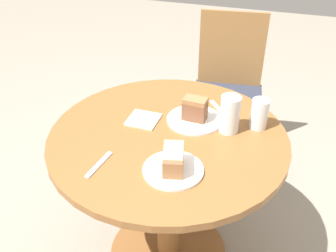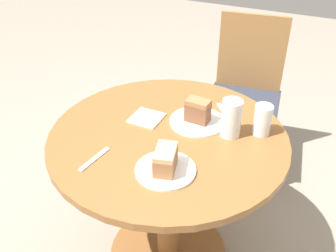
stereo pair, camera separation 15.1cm
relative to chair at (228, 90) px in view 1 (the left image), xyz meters
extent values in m
cylinder|color=brown|center=(-0.10, -0.86, -0.46)|extent=(0.56, 0.56, 0.03)
cylinder|color=brown|center=(-0.10, -0.86, -0.12)|extent=(0.10, 0.10, 0.66)
cylinder|color=brown|center=(-0.10, -0.86, 0.22)|extent=(0.94, 0.94, 0.03)
cylinder|color=olive|center=(-0.15, -0.28, -0.26)|extent=(0.04, 0.04, 0.43)
cylinder|color=olive|center=(0.21, -0.24, -0.26)|extent=(0.04, 0.04, 0.43)
cylinder|color=olive|center=(-0.19, 0.10, -0.26)|extent=(0.04, 0.04, 0.43)
cylinder|color=olive|center=(0.17, 0.14, -0.26)|extent=(0.04, 0.04, 0.43)
cube|color=#2D3342|center=(0.01, -0.07, -0.03)|extent=(0.45, 0.47, 0.03)
cube|color=olive|center=(-0.02, 0.13, 0.21)|extent=(0.38, 0.06, 0.45)
cylinder|color=white|center=(-0.03, -0.73, 0.24)|extent=(0.23, 0.23, 0.01)
cylinder|color=white|center=(-0.02, -1.06, 0.24)|extent=(0.21, 0.21, 0.01)
cube|color=brown|center=(-0.03, -0.73, 0.29)|extent=(0.10, 0.07, 0.08)
cube|color=#9E6B42|center=(-0.03, -0.73, 0.33)|extent=(0.10, 0.07, 0.02)
cube|color=#9E6B42|center=(-0.02, -1.06, 0.28)|extent=(0.09, 0.13, 0.07)
cube|color=tan|center=(-0.02, -1.06, 0.32)|extent=(0.09, 0.12, 0.02)
cylinder|color=beige|center=(0.12, -0.76, 0.30)|extent=(0.07, 0.07, 0.12)
cylinder|color=white|center=(0.12, -0.76, 0.32)|extent=(0.08, 0.08, 0.15)
cylinder|color=silver|center=(0.22, -0.70, 0.28)|extent=(0.06, 0.06, 0.07)
cylinder|color=white|center=(0.22, -0.70, 0.30)|extent=(0.07, 0.07, 0.12)
cube|color=silver|center=(-0.23, -0.79, 0.24)|extent=(0.13, 0.13, 0.01)
cube|color=silver|center=(0.05, -0.62, 0.24)|extent=(0.12, 0.14, 0.00)
cube|color=silver|center=(-0.28, -1.11, 0.24)|extent=(0.04, 0.15, 0.00)
camera|label=1|loc=(0.27, -2.06, 1.12)|focal=42.00mm
camera|label=2|loc=(0.41, -2.00, 1.12)|focal=42.00mm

